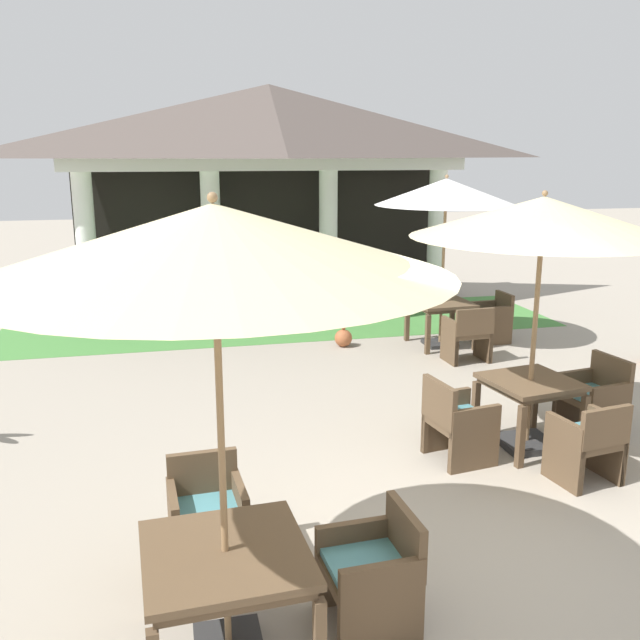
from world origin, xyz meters
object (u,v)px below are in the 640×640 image
patio_table_mid_left (226,564)px  patio_chair_near_foreground_east (594,399)px  patio_umbrella_mid_left (214,243)px  patio_table_near_foreground (530,389)px  patio_chair_mid_left_east (373,572)px  patio_umbrella_mid_right (446,193)px  patio_chair_mid_left_north (207,517)px  terracotta_urn (343,338)px  patio_chair_mid_right_south (468,335)px  patio_umbrella_near_foreground (543,219)px  patio_chair_mid_right_east (492,318)px  patio_chair_near_foreground_south (588,443)px  patio_chair_near_foreground_west (457,423)px  patio_table_mid_right (441,307)px

patio_table_mid_left → patio_chair_near_foreground_east: bearing=30.7°
patio_table_mid_left → patio_umbrella_mid_left: patio_umbrella_mid_left is taller
patio_table_near_foreground → patio_umbrella_mid_left: (-3.44, -2.43, 1.95)m
patio_chair_mid_left_east → patio_umbrella_mid_right: 7.36m
patio_table_mid_left → patio_chair_mid_left_north: patio_chair_mid_left_north is taller
patio_umbrella_mid_left → terracotta_urn: (2.52, 6.67, -2.46)m
patio_umbrella_mid_right → patio_chair_mid_right_south: bearing=-87.2°
patio_umbrella_near_foreground → patio_chair_mid_right_east: 4.77m
patio_table_mid_left → patio_chair_mid_left_north: 0.99m
patio_chair_mid_left_east → patio_chair_mid_right_south: (3.17, 5.39, 0.04)m
patio_umbrella_mid_right → patio_chair_near_foreground_east: bearing=-86.6°
patio_umbrella_mid_right → patio_chair_mid_right_south: size_ratio=3.20×
patio_chair_near_foreground_south → patio_table_near_foreground: bearing=90.0°
patio_table_mid_left → terracotta_urn: patio_table_mid_left is taller
patio_chair_near_foreground_south → patio_chair_mid_right_south: 3.93m
patio_table_near_foreground → patio_chair_mid_left_north: (-3.49, -1.46, -0.24)m
patio_umbrella_mid_left → terracotta_urn: patio_umbrella_mid_left is taller
patio_chair_near_foreground_south → patio_table_mid_left: 3.90m
patio_chair_near_foreground_west → patio_umbrella_mid_right: (1.53, 4.09, 2.06)m
patio_umbrella_near_foreground → patio_chair_near_foreground_south: (0.13, -0.87, -2.04)m
patio_umbrella_near_foreground → patio_chair_near_foreground_west: 2.22m
patio_umbrella_near_foreground → patio_table_mid_left: patio_umbrella_near_foreground is taller
patio_chair_near_foreground_east → patio_chair_mid_left_east: 4.19m
patio_chair_near_foreground_south → patio_chair_mid_right_south: size_ratio=0.96×
patio_umbrella_mid_left → patio_chair_mid_left_east: (0.97, 0.05, -2.22)m
patio_umbrella_mid_left → patio_chair_near_foreground_east: bearing=30.7°
patio_table_mid_right → patio_umbrella_mid_right: 1.83m
patio_chair_mid_left_east → patio_table_mid_right: patio_chair_mid_left_east is taller
patio_chair_mid_right_south → terracotta_urn: (-1.61, 1.22, -0.28)m
patio_chair_near_foreground_west → patio_table_mid_left: patio_chair_near_foreground_west is taller
patio_table_near_foreground → patio_chair_mid_right_south: patio_chair_mid_right_south is taller
patio_umbrella_mid_right → patio_chair_mid_right_south: 2.25m
patio_chair_mid_left_north → patio_table_mid_right: size_ratio=0.91×
patio_umbrella_mid_right → patio_table_mid_right: bearing=63.4°
patio_table_near_foreground → patio_chair_near_foreground_west: patio_chair_near_foreground_west is taller
patio_table_mid_left → patio_table_mid_right: bearing=57.4°
patio_chair_near_foreground_south → patio_table_mid_left: bearing=-165.1°
patio_table_mid_right → patio_chair_mid_right_east: (0.94, 0.05, -0.25)m
patio_chair_near_foreground_west → patio_umbrella_mid_left: patio_umbrella_mid_left is taller
patio_chair_near_foreground_south → patio_chair_mid_right_south: bearing=73.1°
patio_chair_near_foreground_west → patio_chair_mid_right_south: 3.52m
patio_chair_mid_right_east → patio_table_mid_right: bearing=90.0°
patio_chair_near_foreground_west → patio_table_mid_right: size_ratio=0.92×
patio_chair_mid_left_east → patio_chair_mid_right_east: patio_chair_mid_right_east is taller
patio_chair_near_foreground_south → patio_table_mid_left: (-3.57, -1.56, 0.22)m
patio_table_mid_right → patio_chair_mid_right_south: bearing=-87.2°
patio_chair_near_foreground_south → patio_chair_near_foreground_west: patio_chair_near_foreground_west is taller
patio_umbrella_near_foreground → terracotta_urn: patio_umbrella_near_foreground is taller
patio_umbrella_near_foreground → patio_chair_mid_right_south: size_ratio=3.17×
patio_chair_near_foreground_east → terracotta_urn: patio_chair_near_foreground_east is taller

